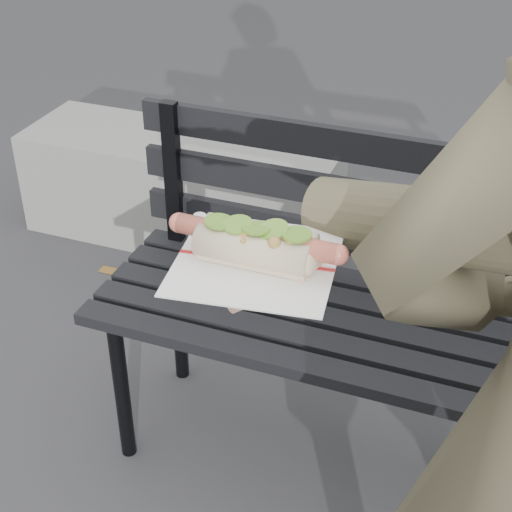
{
  "coord_description": "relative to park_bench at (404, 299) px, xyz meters",
  "views": [
    {
      "loc": [
        0.19,
        -0.7,
        1.62
      ],
      "look_at": [
        -0.09,
        0.03,
        1.11
      ],
      "focal_mm": 55.0,
      "sensor_mm": 36.0,
      "label": 1
    }
  ],
  "objects": [
    {
      "name": "held_hotdog",
      "position": [
        0.13,
        -0.74,
        0.62
      ],
      "size": [
        0.64,
        0.3,
        0.2
      ],
      "color": "#4D4833"
    },
    {
      "name": "park_bench",
      "position": [
        0.0,
        0.0,
        0.0
      ],
      "size": [
        1.5,
        0.44,
        0.88
      ],
      "color": "black",
      "rests_on": "ground"
    },
    {
      "name": "concrete_block",
      "position": [
        -1.01,
        0.86,
        -0.32
      ],
      "size": [
        1.2,
        0.4,
        0.4
      ],
      "primitive_type": "cube",
      "color": "slate",
      "rests_on": "ground"
    }
  ]
}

